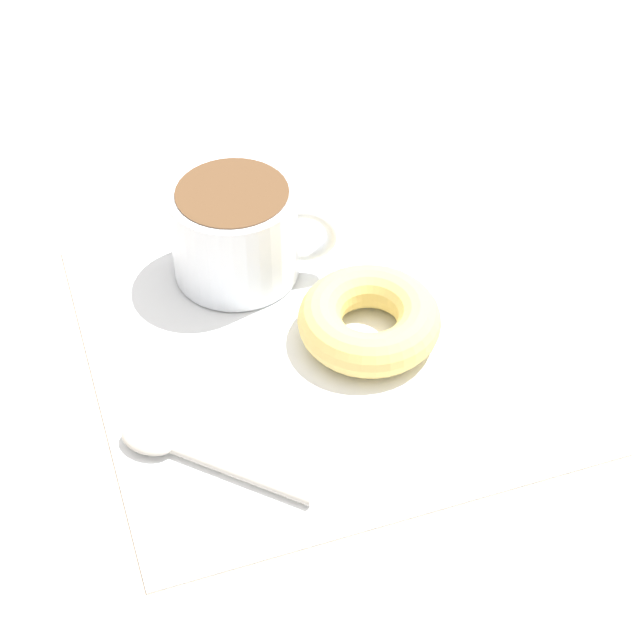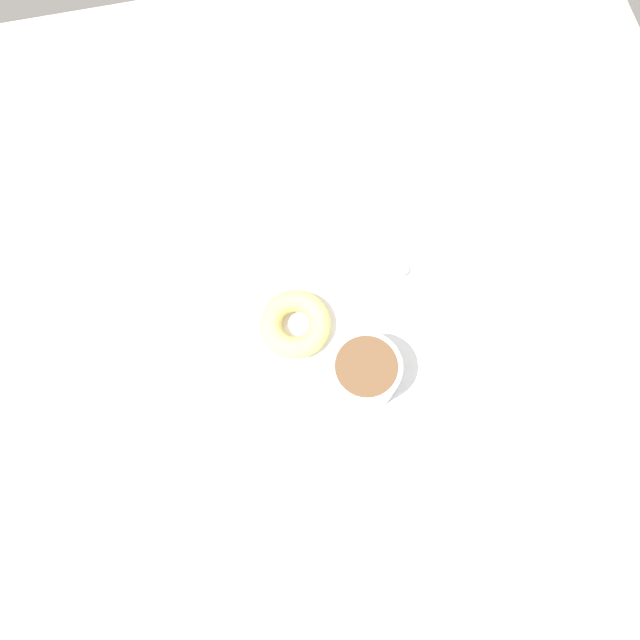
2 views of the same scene
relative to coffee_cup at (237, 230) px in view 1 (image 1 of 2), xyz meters
The scene contains 5 objects.
ground_plane 11.17cm from the coffee_cup, 75.38° to the right, with size 120.00×120.00×2.00cm, color beige.
napkin 10.08cm from the coffee_cup, 65.86° to the right, with size 30.31×30.31×0.30cm, color white.
coffee_cup is the anchor object (origin of this frame).
donut 11.57cm from the coffee_cup, 51.00° to the right, with size 9.65×9.65×2.99cm, color #E5C66B.
spoon 17.44cm from the coffee_cup, 114.99° to the right, with size 10.88×9.25×0.90cm.
Camera 1 is at (-11.28, -47.69, 51.88)cm, focal length 60.00 mm.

